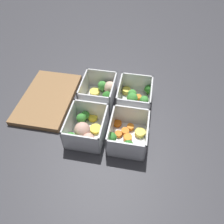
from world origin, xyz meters
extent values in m
plane|color=#38383D|center=(0.00, 0.00, 0.00)|extent=(4.00, 4.00, 0.00)
cube|color=white|center=(-0.08, -0.07, 0.00)|extent=(0.14, 0.12, 0.00)
cube|color=white|center=(-0.08, -0.12, 0.04)|extent=(0.14, 0.01, 0.08)
cube|color=white|center=(-0.08, -0.01, 0.04)|extent=(0.14, 0.01, 0.08)
cube|color=white|center=(-0.15, -0.07, 0.04)|extent=(0.01, 0.12, 0.08)
cube|color=white|center=(-0.01, -0.07, 0.04)|extent=(0.01, 0.12, 0.08)
cylinder|color=orange|center=(-0.08, -0.07, 0.01)|extent=(0.04, 0.04, 0.02)
cylinder|color=#49883F|center=(-0.11, -0.02, 0.01)|extent=(0.01, 0.01, 0.02)
sphere|color=#388433|center=(-0.11, -0.02, 0.03)|extent=(0.03, 0.03, 0.03)
cylinder|color=#407A37|center=(-0.12, -0.07, 0.01)|extent=(0.01, 0.01, 0.01)
sphere|color=#2D7228|center=(-0.12, -0.07, 0.03)|extent=(0.03, 0.03, 0.03)
cylinder|color=orange|center=(-0.04, -0.07, 0.01)|extent=(0.03, 0.03, 0.01)
cylinder|color=orange|center=(-0.03, -0.02, 0.01)|extent=(0.04, 0.04, 0.01)
cylinder|color=#DBC647|center=(-0.06, -0.10, 0.01)|extent=(0.04, 0.04, 0.01)
cylinder|color=orange|center=(-0.07, -0.03, 0.01)|extent=(0.02, 0.02, 0.01)
cylinder|color=orange|center=(-0.06, -0.05, 0.01)|extent=(0.03, 0.03, 0.01)
cube|color=white|center=(0.08, -0.07, 0.00)|extent=(0.14, 0.12, 0.00)
cube|color=white|center=(0.08, -0.12, 0.04)|extent=(0.14, 0.01, 0.08)
cube|color=white|center=(0.08, -0.01, 0.04)|extent=(0.14, 0.01, 0.08)
cube|color=white|center=(0.01, -0.07, 0.04)|extent=(0.01, 0.12, 0.08)
cube|color=white|center=(0.15, -0.07, 0.04)|extent=(0.01, 0.12, 0.08)
cylinder|color=#DBC647|center=(0.04, -0.06, 0.01)|extent=(0.03, 0.03, 0.02)
cylinder|color=#519448|center=(0.08, -0.10, 0.01)|extent=(0.01, 0.01, 0.01)
sphere|color=#42933D|center=(0.08, -0.10, 0.03)|extent=(0.03, 0.03, 0.03)
cylinder|color=#519448|center=(0.07, -0.06, 0.01)|extent=(0.01, 0.01, 0.01)
sphere|color=#42933D|center=(0.07, -0.06, 0.03)|extent=(0.04, 0.04, 0.04)
sphere|color=beige|center=(0.02, -0.09, 0.03)|extent=(0.06, 0.06, 0.05)
cylinder|color=#519448|center=(0.10, -0.06, 0.01)|extent=(0.01, 0.01, 0.01)
sphere|color=#42933D|center=(0.10, -0.06, 0.03)|extent=(0.03, 0.03, 0.03)
cylinder|color=#407A37|center=(0.14, -0.11, 0.01)|extent=(0.01, 0.01, 0.01)
sphere|color=#2D7228|center=(0.14, -0.11, 0.03)|extent=(0.03, 0.03, 0.03)
sphere|color=beige|center=(0.02, -0.04, 0.03)|extent=(0.07, 0.07, 0.05)
cylinder|color=orange|center=(0.11, -0.08, 0.01)|extent=(0.02, 0.02, 0.01)
cylinder|color=#DBC647|center=(0.13, -0.03, 0.01)|extent=(0.04, 0.04, 0.02)
cube|color=white|center=(-0.08, 0.07, 0.00)|extent=(0.14, 0.12, 0.00)
cube|color=white|center=(-0.08, 0.01, 0.04)|extent=(0.14, 0.01, 0.08)
cube|color=white|center=(-0.08, 0.12, 0.04)|extent=(0.14, 0.01, 0.08)
cube|color=white|center=(-0.15, 0.07, 0.04)|extent=(0.01, 0.12, 0.08)
cube|color=white|center=(-0.01, 0.07, 0.04)|extent=(0.01, 0.12, 0.08)
cylinder|color=#49883F|center=(-0.03, 0.09, 0.01)|extent=(0.01, 0.01, 0.01)
sphere|color=#388433|center=(-0.03, 0.09, 0.03)|extent=(0.03, 0.03, 0.03)
cylinder|color=yellow|center=(-0.07, 0.04, 0.01)|extent=(0.05, 0.05, 0.01)
sphere|color=#D19E8C|center=(-0.09, 0.08, 0.03)|extent=(0.07, 0.07, 0.05)
cylinder|color=yellow|center=(-0.02, 0.06, 0.01)|extent=(0.03, 0.03, 0.02)
cylinder|color=#49883F|center=(-0.13, 0.10, 0.01)|extent=(0.01, 0.01, 0.02)
sphere|color=#388433|center=(-0.13, 0.10, 0.03)|extent=(0.04, 0.04, 0.04)
cylinder|color=#49883F|center=(-0.05, 0.09, 0.01)|extent=(0.01, 0.01, 0.02)
sphere|color=#388433|center=(-0.05, 0.09, 0.03)|extent=(0.03, 0.03, 0.03)
cylinder|color=yellow|center=(-0.13, 0.08, 0.01)|extent=(0.05, 0.05, 0.01)
sphere|color=#D19E8C|center=(-0.12, 0.05, 0.02)|extent=(0.04, 0.04, 0.04)
cylinder|color=orange|center=(-0.13, 0.03, 0.01)|extent=(0.03, 0.03, 0.01)
cube|color=white|center=(0.08, 0.07, 0.00)|extent=(0.14, 0.12, 0.00)
cube|color=white|center=(0.08, 0.01, 0.04)|extent=(0.14, 0.01, 0.08)
cube|color=white|center=(0.08, 0.12, 0.04)|extent=(0.14, 0.01, 0.08)
cube|color=white|center=(0.01, 0.07, 0.04)|extent=(0.01, 0.12, 0.08)
cube|color=white|center=(0.15, 0.07, 0.04)|extent=(0.01, 0.12, 0.08)
sphere|color=beige|center=(0.12, 0.03, 0.03)|extent=(0.05, 0.05, 0.05)
cylinder|color=#407A37|center=(0.07, 0.03, 0.01)|extent=(0.01, 0.01, 0.01)
sphere|color=#2D7228|center=(0.07, 0.03, 0.03)|extent=(0.04, 0.04, 0.04)
cylinder|color=#DBC647|center=(0.10, 0.09, 0.01)|extent=(0.05, 0.05, 0.01)
cylinder|color=orange|center=(0.04, 0.04, 0.01)|extent=(0.04, 0.04, 0.01)
sphere|color=#D19E8C|center=(0.04, 0.09, 0.02)|extent=(0.05, 0.05, 0.04)
cylinder|color=#519448|center=(0.12, 0.06, 0.01)|extent=(0.01, 0.01, 0.02)
sphere|color=#42933D|center=(0.12, 0.06, 0.03)|extent=(0.03, 0.03, 0.03)
cube|color=olive|center=(0.04, 0.25, 0.01)|extent=(0.28, 0.18, 0.02)
camera|label=1|loc=(-0.48, -0.09, 0.58)|focal=35.00mm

